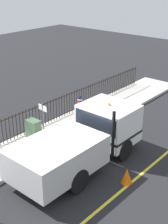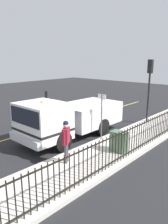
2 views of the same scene
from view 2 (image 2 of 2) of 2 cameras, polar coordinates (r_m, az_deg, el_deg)
ground_plane at (r=12.58m, az=-1.73°, el=-5.99°), size 55.27×55.27×0.00m
sidewalk_slab at (r=10.95m, az=8.76°, el=-8.75°), size 2.55×25.12×0.16m
lane_marking at (r=14.22m, az=-8.56°, el=-3.78°), size 0.12×22.61×0.01m
work_truck at (r=11.72m, az=-4.56°, el=-1.23°), size 2.45×6.29×2.54m
worker_standing at (r=8.74m, az=-4.66°, el=-6.49°), size 0.45×0.55×1.73m
iron_fence at (r=10.21m, az=13.74°, el=-6.27°), size 0.04×21.39×1.29m
traffic_light_near at (r=14.83m, az=16.57°, el=8.38°), size 0.33×0.25×4.00m
utility_cabinet at (r=10.04m, az=8.97°, el=-7.52°), size 0.69×0.47×0.93m
traffic_cone at (r=13.63m, az=-10.37°, el=-3.25°), size 0.44×0.44×0.63m
street_sign at (r=11.14m, az=4.57°, el=0.34°), size 0.50×0.08×2.42m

